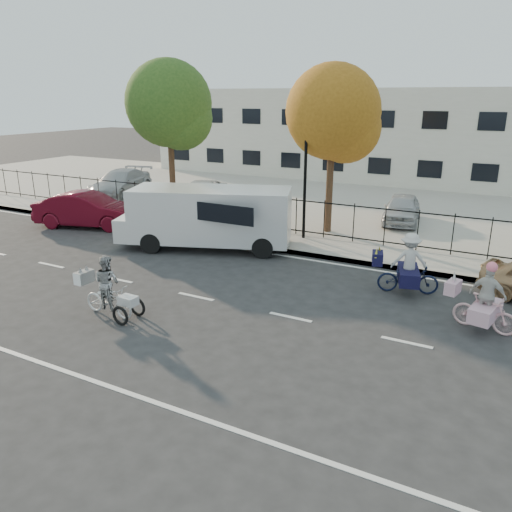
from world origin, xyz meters
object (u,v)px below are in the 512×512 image
Objects in this scene: unicorn_bike at (485,305)px; lot_car_b at (201,194)px; lot_car_a at (120,183)px; lamppost at (306,163)px; red_sedan at (88,210)px; white_van at (209,215)px; pedestrian at (163,208)px; bull_bike at (408,269)px; lot_car_d at (402,209)px; zebra_trike at (108,293)px.

unicorn_bike reaches higher than lot_car_b.
unicorn_bike is at bearing -36.42° from lot_car_a.
lamppost is 9.84m from red_sedan.
pedestrian is at bearing 140.04° from white_van.
pedestrian reaches higher than bull_bike.
pedestrian is 10.45m from lot_car_d.
lot_car_b is 9.85m from lot_car_d.
bull_bike is 8.24m from lot_car_d.
red_sedan is 6.54m from lot_car_a.
bull_bike is 10.87m from pedestrian.
white_van is 3.99× the size of pedestrian.
pedestrian is (-10.63, 2.23, 0.30)m from bull_bike.
lot_car_b is (-11.68, 6.65, 0.06)m from bull_bike.
pedestrian is 0.38× the size of lot_car_b.
zebra_trike is 0.42× the size of lot_car_b.
bull_bike reaches higher than unicorn_bike.
lot_car_d is at bearing 34.99° from unicorn_bike.
pedestrian is (3.44, 0.91, 0.26)m from red_sedan.
lamppost reaches higher than pedestrian.
bull_bike is 7.74m from white_van.
lot_car_a is 1.33× the size of lot_car_d.
pedestrian reaches higher than lot_car_a.
bull_bike is 1.15× the size of pedestrian.
lamppost reaches higher than lot_car_a.
unicorn_bike is at bearing -66.06° from zebra_trike.
lamppost is 13.21m from lot_car_a.
lot_car_b is at bearing 179.69° from lot_car_d.
lot_car_a is at bearing 175.63° from lot_car_d.
lamppost is 0.62× the size of white_van.
lamppost is 9.42m from zebra_trike.
lot_car_d is at bearing -2.27° from bull_bike.
zebra_trike is 6.55m from white_van.
lot_car_b is at bearing -40.71° from red_sedan.
lamppost reaches higher than lot_car_d.
lot_car_d is (8.70, 5.78, -0.25)m from pedestrian.
red_sedan is 0.95× the size of lot_car_a.
zebra_trike is (-1.80, -8.91, -2.47)m from lamppost.
zebra_trike is 0.42× the size of red_sedan.
lamppost is 0.89× the size of lot_car_a.
white_van is 1.90× the size of lot_car_d.
lot_car_a is 15.49m from lot_car_d.
red_sedan is (-6.43, 0.17, -0.50)m from white_van.
lot_car_a is (-17.38, 6.96, 0.13)m from bull_bike.
bull_bike is (-2.20, 1.62, 0.06)m from unicorn_bike.
white_van is (-7.64, 1.14, 0.54)m from bull_bike.
zebra_trike is 0.39× the size of lot_car_a.
pedestrian reaches higher than unicorn_bike.
unicorn_bike is 10.48m from lot_car_d.
lamppost is 2.15× the size of bull_bike.
lot_car_b reaches higher than lot_car_d.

